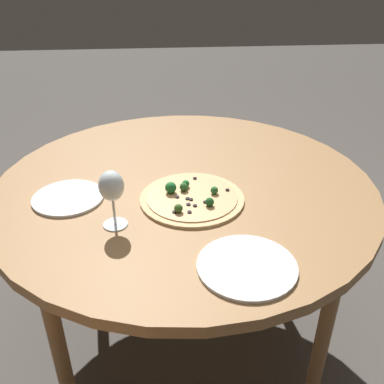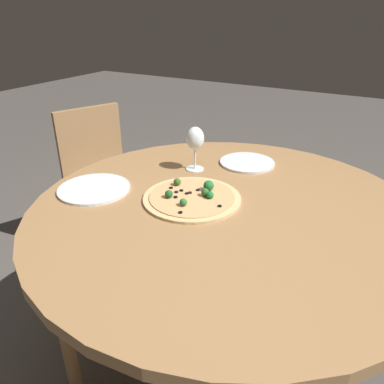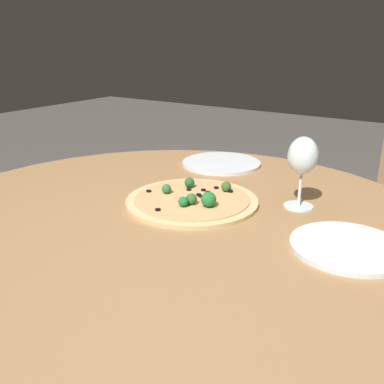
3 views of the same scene
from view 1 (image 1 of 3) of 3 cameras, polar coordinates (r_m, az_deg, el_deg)
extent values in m
plane|color=#4C4742|center=(2.04, -0.81, -17.94)|extent=(12.00, 12.00, 0.00)
cylinder|color=olive|center=(1.56, -1.01, 0.83)|extent=(1.37, 1.37, 0.04)
cylinder|color=olive|center=(1.52, -16.91, -20.91)|extent=(0.05, 0.05, 0.74)
cylinder|color=olive|center=(1.57, 16.87, -18.81)|extent=(0.05, 0.05, 0.74)
cylinder|color=olive|center=(2.15, -13.10, -3.09)|extent=(0.05, 0.05, 0.74)
cylinder|color=olive|center=(2.18, 9.47, -2.08)|extent=(0.05, 0.05, 0.74)
cylinder|color=tan|center=(1.44, 0.00, -0.86)|extent=(0.35, 0.35, 0.01)
cylinder|color=tan|center=(1.43, 0.00, -0.62)|extent=(0.31, 0.31, 0.00)
sphere|color=#315720|center=(1.34, -1.82, -2.18)|extent=(0.03, 0.03, 0.03)
sphere|color=#1D5423|center=(1.37, 2.37, -1.33)|extent=(0.03, 0.03, 0.03)
sphere|color=#2B5D27|center=(1.46, -1.10, 0.69)|extent=(0.03, 0.03, 0.03)
sphere|color=#1C682E|center=(1.48, -0.67, 1.13)|extent=(0.03, 0.03, 0.03)
sphere|color=#1F692E|center=(1.44, -2.86, 0.60)|extent=(0.04, 0.04, 0.04)
sphere|color=#28652F|center=(1.44, 3.00, 0.23)|extent=(0.03, 0.03, 0.03)
cylinder|color=black|center=(1.40, 1.78, -1.34)|extent=(0.01, 0.01, 0.00)
cylinder|color=black|center=(1.38, 0.40, -1.82)|extent=(0.01, 0.01, 0.00)
cylinder|color=black|center=(1.41, -0.54, -0.88)|extent=(0.01, 0.01, 0.00)
cylinder|color=black|center=(1.42, -1.98, -0.65)|extent=(0.01, 0.01, 0.00)
cylinder|color=black|center=(1.47, 4.75, 0.28)|extent=(0.01, 0.01, 0.00)
cylinder|color=black|center=(1.35, -2.36, -2.66)|extent=(0.01, 0.01, 0.00)
cylinder|color=black|center=(1.38, -0.34, -1.65)|extent=(0.01, 0.01, 0.00)
cylinder|color=black|center=(1.54, 0.40, 1.84)|extent=(0.01, 0.01, 0.00)
cylinder|color=black|center=(1.41, -0.14, -1.00)|extent=(0.01, 0.01, 0.00)
cylinder|color=black|center=(1.35, -0.37, -2.68)|extent=(0.01, 0.01, 0.00)
cylinder|color=silver|center=(1.33, -10.16, -4.25)|extent=(0.08, 0.08, 0.00)
cylinder|color=silver|center=(1.31, -10.34, -2.63)|extent=(0.01, 0.01, 0.09)
ellipsoid|color=silver|center=(1.26, -10.71, 0.82)|extent=(0.08, 0.08, 0.09)
cylinder|color=silver|center=(1.50, -16.18, -0.73)|extent=(0.24, 0.24, 0.01)
cylinder|color=silver|center=(1.16, 7.34, -9.77)|extent=(0.27, 0.27, 0.01)
camera|label=2|loc=(2.14, 29.73, 23.44)|focal=35.00mm
camera|label=3|loc=(2.19, -18.71, 20.08)|focal=40.00mm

